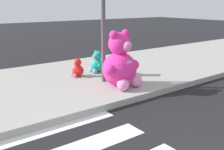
% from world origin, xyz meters
% --- Properties ---
extents(sidewalk, '(28.00, 4.40, 0.15)m').
position_xyz_m(sidewalk, '(0.00, 5.20, 0.07)').
color(sidewalk, '#9E9B93').
rests_on(sidewalk, ground_plane).
extents(sign_pole, '(0.56, 0.11, 3.20)m').
position_xyz_m(sign_pole, '(1.00, 4.40, 1.85)').
color(sign_pole, '#4C4C51').
rests_on(sign_pole, sidewalk).
extents(plush_pink_large, '(1.08, 0.96, 1.40)m').
position_xyz_m(plush_pink_large, '(1.11, 3.81, 0.71)').
color(plush_pink_large, '#F22D93').
rests_on(plush_pink_large, sidewalk).
extents(plush_yellow, '(0.48, 0.50, 0.70)m').
position_xyz_m(plush_yellow, '(1.78, 4.63, 0.43)').
color(plush_yellow, yellow).
rests_on(plush_yellow, sidewalk).
extents(plush_teal, '(0.45, 0.51, 0.66)m').
position_xyz_m(plush_teal, '(1.39, 5.32, 0.41)').
color(plush_teal, teal).
rests_on(plush_teal, sidewalk).
extents(plush_red, '(0.36, 0.40, 0.53)m').
position_xyz_m(plush_red, '(0.68, 5.26, 0.36)').
color(plush_red, red).
rests_on(plush_red, sidewalk).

